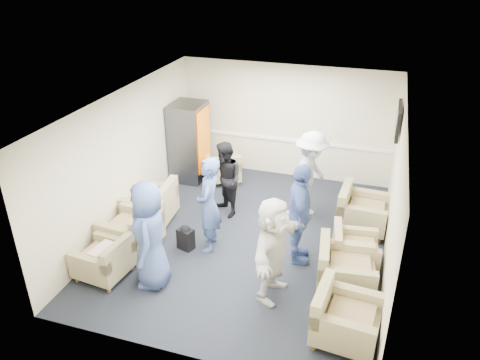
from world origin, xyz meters
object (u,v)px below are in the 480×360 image
(armchair_right_midfar, at_px, (352,250))
(person_front_right, at_px, (273,249))
(person_front_left, at_px, (150,235))
(person_back_right, at_px, (310,176))
(armchair_corner, at_px, (223,169))
(person_mid_left, at_px, (209,205))
(person_back_left, at_px, (225,180))
(armchair_right_far, at_px, (360,212))
(armchair_left_mid, at_px, (134,232))
(vending_machine, at_px, (189,142))
(armchair_right_midnear, at_px, (342,271))
(armchair_left_near, at_px, (106,261))
(person_mid_right, at_px, (299,215))
(armchair_right_near, at_px, (342,319))
(armchair_left_far, at_px, (153,206))

(armchair_right_midfar, bearing_deg, person_front_right, 127.91)
(person_front_left, bearing_deg, person_back_right, 125.08)
(armchair_corner, xyz_separation_m, person_mid_left, (0.67, -2.63, 0.58))
(person_back_left, bearing_deg, person_mid_left, -43.12)
(armchair_right_far, bearing_deg, armchair_left_mid, 120.03)
(vending_machine, relative_size, person_back_left, 1.16)
(armchair_right_midnear, bearing_deg, person_back_left, 50.11)
(person_back_left, bearing_deg, person_front_left, -58.33)
(person_back_left, distance_m, person_back_right, 1.71)
(armchair_right_midnear, bearing_deg, armchair_left_mid, 83.55)
(armchair_left_near, bearing_deg, armchair_right_midfar, 118.06)
(vending_machine, xyz_separation_m, person_mid_left, (1.49, -2.62, -0.02))
(armchair_right_midnear, xyz_separation_m, person_mid_right, (-0.84, 0.56, 0.58))
(armchair_left_mid, distance_m, person_front_left, 1.21)
(armchair_right_midfar, height_order, vending_machine, vending_machine)
(armchair_right_near, height_order, armchair_corner, armchair_right_near)
(armchair_corner, distance_m, person_mid_right, 3.46)
(armchair_right_midnear, relative_size, armchair_corner, 0.93)
(vending_machine, distance_m, person_front_right, 4.58)
(armchair_right_far, bearing_deg, person_back_right, 82.97)
(armchair_left_near, xyz_separation_m, armchair_right_near, (3.93, -0.23, 0.03))
(person_back_left, xyz_separation_m, person_front_right, (1.52, -2.16, 0.08))
(armchair_left_mid, xyz_separation_m, armchair_left_far, (-0.11, 0.97, 0.00))
(armchair_right_near, relative_size, person_mid_left, 0.53)
(armchair_right_near, distance_m, person_back_left, 3.90)
(vending_machine, distance_m, person_back_left, 1.95)
(person_front_left, height_order, person_back_left, person_front_left)
(armchair_corner, xyz_separation_m, person_front_right, (2.08, -3.56, 0.55))
(armchair_left_far, relative_size, person_back_right, 0.54)
(person_back_left, relative_size, person_mid_right, 0.85)
(armchair_corner, bearing_deg, armchair_left_near, 53.62)
(armchair_left_mid, height_order, armchair_right_far, armchair_right_far)
(armchair_left_mid, bearing_deg, armchair_left_far, -167.81)
(armchair_right_midnear, distance_m, vending_machine, 5.03)
(armchair_right_far, xyz_separation_m, person_back_left, (-2.69, -0.26, 0.43))
(armchair_right_near, bearing_deg, armchair_right_midfar, 6.33)
(armchair_left_near, xyz_separation_m, armchair_right_far, (3.93, 2.82, 0.05))
(armchair_right_far, distance_m, person_front_left, 4.17)
(armchair_right_midnear, xyz_separation_m, person_front_right, (-1.05, -0.47, 0.51))
(armchair_right_midnear, bearing_deg, person_mid_right, 49.57)
(armchair_right_near, distance_m, person_mid_right, 2.01)
(person_mid_left, xyz_separation_m, person_mid_right, (1.61, 0.11, 0.03))
(armchair_corner, xyz_separation_m, person_back_right, (2.20, -0.95, 0.60))
(armchair_right_midnear, relative_size, armchair_right_far, 1.03)
(armchair_left_near, height_order, person_back_right, person_back_right)
(armchair_corner, xyz_separation_m, person_back_left, (0.55, -1.40, 0.47))
(vending_machine, distance_m, person_mid_right, 3.99)
(armchair_right_near, bearing_deg, armchair_right_midnear, 11.90)
(armchair_left_far, height_order, person_mid_left, person_mid_left)
(armchair_right_midnear, bearing_deg, person_back_right, 16.83)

